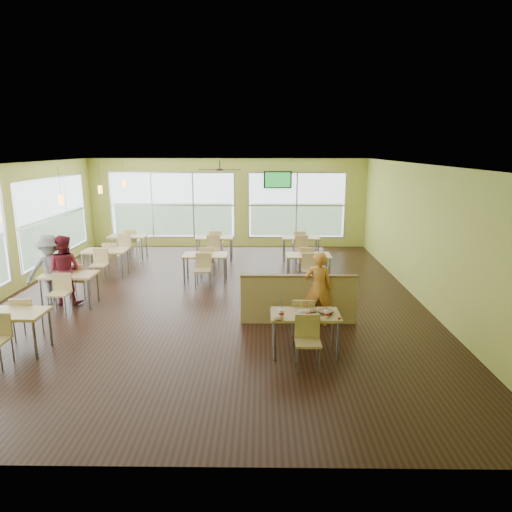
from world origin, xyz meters
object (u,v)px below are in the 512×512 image
main_table (305,320)px  food_basket (326,312)px  man_plaid (318,289)px  half_wall_divider (299,299)px

main_table → food_basket: 0.38m
food_basket → main_table: bearing=178.3°
main_table → food_basket: size_ratio=5.65×
main_table → man_plaid: man_plaid is taller
man_plaid → food_basket: (-0.04, -1.37, 0.01)m
main_table → man_plaid: size_ratio=0.98×
man_plaid → main_table: bearing=79.6°
half_wall_divider → food_basket: size_ratio=8.92×
main_table → man_plaid: (0.39, 1.36, 0.14)m
half_wall_divider → food_basket: bearing=-76.5°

